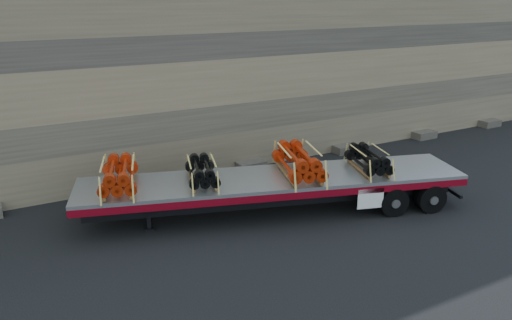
{
  "coord_description": "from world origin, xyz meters",
  "views": [
    {
      "loc": [
        -7.23,
        -12.74,
        7.04
      ],
      "look_at": [
        0.55,
        1.58,
        1.57
      ],
      "focal_mm": 35.0,
      "sensor_mm": 36.0,
      "label": 1
    }
  ],
  "objects_px": {
    "trailer": "(273,194)",
    "bundle_midfront": "(202,172)",
    "bundle_midrear": "(298,162)",
    "bundle_rear": "(368,160)",
    "bundle_front": "(119,176)"
  },
  "relations": [
    {
      "from": "bundle_rear",
      "to": "bundle_front",
      "type": "bearing_deg",
      "value": 180.0
    },
    {
      "from": "trailer",
      "to": "bundle_midfront",
      "type": "xyz_separation_m",
      "value": [
        -2.26,
        0.68,
        0.97
      ]
    },
    {
      "from": "bundle_midfront",
      "to": "bundle_rear",
      "type": "xyz_separation_m",
      "value": [
        5.45,
        -1.65,
        0.01
      ]
    },
    {
      "from": "bundle_front",
      "to": "bundle_midrear",
      "type": "relative_size",
      "value": 0.91
    },
    {
      "from": "trailer",
      "to": "bundle_midfront",
      "type": "bearing_deg",
      "value": -180.0
    },
    {
      "from": "bundle_front",
      "to": "trailer",
      "type": "bearing_deg",
      "value": -0.0
    },
    {
      "from": "trailer",
      "to": "bundle_midfront",
      "type": "height_order",
      "value": "bundle_midfront"
    },
    {
      "from": "bundle_front",
      "to": "bundle_rear",
      "type": "height_order",
      "value": "bundle_front"
    },
    {
      "from": "bundle_midrear",
      "to": "bundle_rear",
      "type": "bearing_deg",
      "value": 0.0
    },
    {
      "from": "bundle_midfront",
      "to": "bundle_midrear",
      "type": "bearing_deg",
      "value": -0.0
    },
    {
      "from": "trailer",
      "to": "bundle_front",
      "type": "relative_size",
      "value": 5.72
    },
    {
      "from": "trailer",
      "to": "bundle_front",
      "type": "height_order",
      "value": "bundle_front"
    },
    {
      "from": "bundle_front",
      "to": "bundle_midrear",
      "type": "height_order",
      "value": "bundle_midrear"
    },
    {
      "from": "bundle_midfront",
      "to": "bundle_midrear",
      "type": "relative_size",
      "value": 0.77
    },
    {
      "from": "trailer",
      "to": "bundle_front",
      "type": "bearing_deg",
      "value": 180.0
    }
  ]
}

